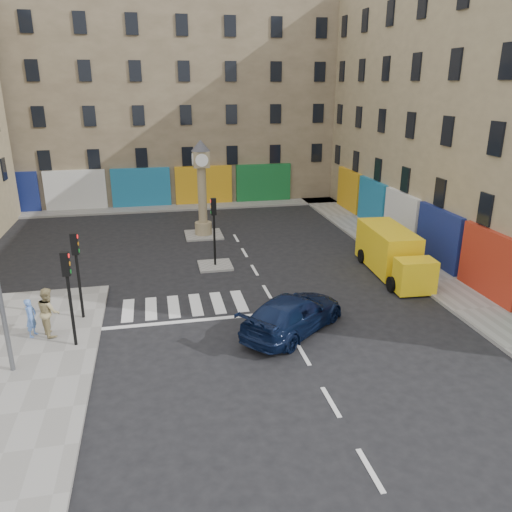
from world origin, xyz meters
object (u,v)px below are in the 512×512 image
object	(u,v)px
traffic_light_left_near	(68,284)
traffic_light_island	(214,221)
clock_pillar	(202,182)
traffic_light_left_far	(77,262)
pedestrian_blue	(31,318)
yellow_van	(392,253)
pedestrian_tan	(49,312)
navy_sedan	(293,314)

from	to	relation	value
traffic_light_left_near	traffic_light_island	size ratio (longest dim) A/B	1.00
traffic_light_island	clock_pillar	xyz separation A→B (m)	(0.00, 6.00, 0.96)
clock_pillar	traffic_light_left_far	bearing A→B (deg)	-118.94
pedestrian_blue	yellow_van	bearing A→B (deg)	-59.00
traffic_light_left_near	pedestrian_tan	bearing A→B (deg)	134.31
navy_sedan	pedestrian_blue	xyz separation A→B (m)	(-10.15, 1.40, 0.17)
traffic_light_left_far	traffic_light_island	distance (m)	8.30
navy_sedan	traffic_light_left_near	bearing A→B (deg)	47.50
traffic_light_left_near	yellow_van	bearing A→B (deg)	18.00
traffic_light_left_far	yellow_van	xyz separation A→B (m)	(15.27, 2.56, -1.49)
traffic_light_left_near	traffic_light_island	distance (m)	10.03
traffic_light_island	pedestrian_blue	distance (m)	10.59
yellow_van	pedestrian_blue	world-z (taller)	yellow_van
traffic_light_island	navy_sedan	xyz separation A→B (m)	(2.13, -8.12, -1.83)
traffic_light_left_far	pedestrian_blue	world-z (taller)	traffic_light_left_far
traffic_light_left_far	clock_pillar	bearing A→B (deg)	61.06
pedestrian_blue	clock_pillar	bearing A→B (deg)	-14.10
yellow_van	navy_sedan	bearing A→B (deg)	-138.71
yellow_van	traffic_light_island	bearing A→B (deg)	166.05
yellow_van	traffic_light_left_far	bearing A→B (deg)	-166.85
yellow_van	traffic_light_left_near	bearing A→B (deg)	-158.37
traffic_light_left_far	clock_pillar	world-z (taller)	clock_pillar
traffic_light_left_near	pedestrian_blue	xyz separation A→B (m)	(-1.72, 1.09, -1.70)
traffic_light_left_far	pedestrian_blue	bearing A→B (deg)	-142.57
navy_sedan	pedestrian_blue	distance (m)	10.24
clock_pillar	navy_sedan	world-z (taller)	clock_pillar
yellow_van	pedestrian_tan	world-z (taller)	yellow_van
traffic_light_left_near	traffic_light_left_far	size ratio (longest dim) A/B	1.00
traffic_light_island	yellow_van	bearing A→B (deg)	-17.58
traffic_light_island	yellow_van	world-z (taller)	traffic_light_island
traffic_light_left_near	clock_pillar	size ratio (longest dim) A/B	0.61
traffic_light_island	pedestrian_blue	world-z (taller)	traffic_light_island
traffic_light_left_near	pedestrian_tan	size ratio (longest dim) A/B	1.90
clock_pillar	pedestrian_tan	size ratio (longest dim) A/B	3.13
traffic_light_left_near	clock_pillar	world-z (taller)	clock_pillar
traffic_light_left_near	pedestrian_tan	world-z (taller)	traffic_light_left_near
traffic_light_left_near	traffic_light_island	bearing A→B (deg)	51.07
navy_sedan	traffic_light_island	bearing A→B (deg)	-25.65
pedestrian_blue	traffic_light_island	bearing A→B (deg)	-31.91
navy_sedan	pedestrian_tan	world-z (taller)	pedestrian_tan
clock_pillar	pedestrian_blue	distance (m)	15.25
traffic_light_left_near	navy_sedan	size ratio (longest dim) A/B	0.71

